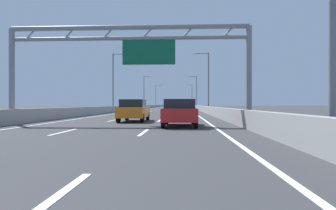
% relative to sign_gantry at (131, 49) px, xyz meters
% --- Properties ---
extents(ground_plane, '(260.00, 260.00, 0.00)m').
position_rel_sign_gantry_xyz_m(ground_plane, '(-0.18, 81.79, -4.82)').
color(ground_plane, '#38383A').
extents(lane_dash_left_1, '(0.16, 3.00, 0.01)m').
position_rel_sign_gantry_xyz_m(lane_dash_left_1, '(-1.98, -5.71, -4.82)').
color(lane_dash_left_1, white).
rests_on(lane_dash_left_1, ground_plane).
extents(lane_dash_left_2, '(0.16, 3.00, 0.01)m').
position_rel_sign_gantry_xyz_m(lane_dash_left_2, '(-1.98, 3.29, -4.82)').
color(lane_dash_left_2, white).
rests_on(lane_dash_left_2, ground_plane).
extents(lane_dash_left_3, '(0.16, 3.00, 0.01)m').
position_rel_sign_gantry_xyz_m(lane_dash_left_3, '(-1.98, 12.29, -4.82)').
color(lane_dash_left_3, white).
rests_on(lane_dash_left_3, ground_plane).
extents(lane_dash_left_4, '(0.16, 3.00, 0.01)m').
position_rel_sign_gantry_xyz_m(lane_dash_left_4, '(-1.98, 21.29, -4.82)').
color(lane_dash_left_4, white).
rests_on(lane_dash_left_4, ground_plane).
extents(lane_dash_left_5, '(0.16, 3.00, 0.01)m').
position_rel_sign_gantry_xyz_m(lane_dash_left_5, '(-1.98, 30.29, -4.82)').
color(lane_dash_left_5, white).
rests_on(lane_dash_left_5, ground_plane).
extents(lane_dash_left_6, '(0.16, 3.00, 0.01)m').
position_rel_sign_gantry_xyz_m(lane_dash_left_6, '(-1.98, 39.29, -4.82)').
color(lane_dash_left_6, white).
rests_on(lane_dash_left_6, ground_plane).
extents(lane_dash_left_7, '(0.16, 3.00, 0.01)m').
position_rel_sign_gantry_xyz_m(lane_dash_left_7, '(-1.98, 48.29, -4.82)').
color(lane_dash_left_7, white).
rests_on(lane_dash_left_7, ground_plane).
extents(lane_dash_left_8, '(0.16, 3.00, 0.01)m').
position_rel_sign_gantry_xyz_m(lane_dash_left_8, '(-1.98, 57.29, -4.82)').
color(lane_dash_left_8, white).
rests_on(lane_dash_left_8, ground_plane).
extents(lane_dash_left_9, '(0.16, 3.00, 0.01)m').
position_rel_sign_gantry_xyz_m(lane_dash_left_9, '(-1.98, 66.29, -4.82)').
color(lane_dash_left_9, white).
rests_on(lane_dash_left_9, ground_plane).
extents(lane_dash_left_10, '(0.16, 3.00, 0.01)m').
position_rel_sign_gantry_xyz_m(lane_dash_left_10, '(-1.98, 75.29, -4.82)').
color(lane_dash_left_10, white).
rests_on(lane_dash_left_10, ground_plane).
extents(lane_dash_left_11, '(0.16, 3.00, 0.01)m').
position_rel_sign_gantry_xyz_m(lane_dash_left_11, '(-1.98, 84.29, -4.82)').
color(lane_dash_left_11, white).
rests_on(lane_dash_left_11, ground_plane).
extents(lane_dash_left_12, '(0.16, 3.00, 0.01)m').
position_rel_sign_gantry_xyz_m(lane_dash_left_12, '(-1.98, 93.29, -4.82)').
color(lane_dash_left_12, white).
rests_on(lane_dash_left_12, ground_plane).
extents(lane_dash_left_13, '(0.16, 3.00, 0.01)m').
position_rel_sign_gantry_xyz_m(lane_dash_left_13, '(-1.98, 102.29, -4.82)').
color(lane_dash_left_13, white).
rests_on(lane_dash_left_13, ground_plane).
extents(lane_dash_left_14, '(0.16, 3.00, 0.01)m').
position_rel_sign_gantry_xyz_m(lane_dash_left_14, '(-1.98, 111.29, -4.82)').
color(lane_dash_left_14, white).
rests_on(lane_dash_left_14, ground_plane).
extents(lane_dash_left_15, '(0.16, 3.00, 0.01)m').
position_rel_sign_gantry_xyz_m(lane_dash_left_15, '(-1.98, 120.29, -4.82)').
color(lane_dash_left_15, white).
rests_on(lane_dash_left_15, ground_plane).
extents(lane_dash_left_16, '(0.16, 3.00, 0.01)m').
position_rel_sign_gantry_xyz_m(lane_dash_left_16, '(-1.98, 129.29, -4.82)').
color(lane_dash_left_16, white).
rests_on(lane_dash_left_16, ground_plane).
extents(lane_dash_left_17, '(0.16, 3.00, 0.01)m').
position_rel_sign_gantry_xyz_m(lane_dash_left_17, '(-1.98, 138.29, -4.82)').
color(lane_dash_left_17, white).
rests_on(lane_dash_left_17, ground_plane).
extents(lane_dash_right_0, '(0.16, 3.00, 0.01)m').
position_rel_sign_gantry_xyz_m(lane_dash_right_0, '(1.62, -14.71, -4.82)').
color(lane_dash_right_0, white).
rests_on(lane_dash_right_0, ground_plane).
extents(lane_dash_right_1, '(0.16, 3.00, 0.01)m').
position_rel_sign_gantry_xyz_m(lane_dash_right_1, '(1.62, -5.71, -4.82)').
color(lane_dash_right_1, white).
rests_on(lane_dash_right_1, ground_plane).
extents(lane_dash_right_2, '(0.16, 3.00, 0.01)m').
position_rel_sign_gantry_xyz_m(lane_dash_right_2, '(1.62, 3.29, -4.82)').
color(lane_dash_right_2, white).
rests_on(lane_dash_right_2, ground_plane).
extents(lane_dash_right_3, '(0.16, 3.00, 0.01)m').
position_rel_sign_gantry_xyz_m(lane_dash_right_3, '(1.62, 12.29, -4.82)').
color(lane_dash_right_3, white).
rests_on(lane_dash_right_3, ground_plane).
extents(lane_dash_right_4, '(0.16, 3.00, 0.01)m').
position_rel_sign_gantry_xyz_m(lane_dash_right_4, '(1.62, 21.29, -4.82)').
color(lane_dash_right_4, white).
rests_on(lane_dash_right_4, ground_plane).
extents(lane_dash_right_5, '(0.16, 3.00, 0.01)m').
position_rel_sign_gantry_xyz_m(lane_dash_right_5, '(1.62, 30.29, -4.82)').
color(lane_dash_right_5, white).
rests_on(lane_dash_right_5, ground_plane).
extents(lane_dash_right_6, '(0.16, 3.00, 0.01)m').
position_rel_sign_gantry_xyz_m(lane_dash_right_6, '(1.62, 39.29, -4.82)').
color(lane_dash_right_6, white).
rests_on(lane_dash_right_6, ground_plane).
extents(lane_dash_right_7, '(0.16, 3.00, 0.01)m').
position_rel_sign_gantry_xyz_m(lane_dash_right_7, '(1.62, 48.29, -4.82)').
color(lane_dash_right_7, white).
rests_on(lane_dash_right_7, ground_plane).
extents(lane_dash_right_8, '(0.16, 3.00, 0.01)m').
position_rel_sign_gantry_xyz_m(lane_dash_right_8, '(1.62, 57.29, -4.82)').
color(lane_dash_right_8, white).
rests_on(lane_dash_right_8, ground_plane).
extents(lane_dash_right_9, '(0.16, 3.00, 0.01)m').
position_rel_sign_gantry_xyz_m(lane_dash_right_9, '(1.62, 66.29, -4.82)').
color(lane_dash_right_9, white).
rests_on(lane_dash_right_9, ground_plane).
extents(lane_dash_right_10, '(0.16, 3.00, 0.01)m').
position_rel_sign_gantry_xyz_m(lane_dash_right_10, '(1.62, 75.29, -4.82)').
color(lane_dash_right_10, white).
rests_on(lane_dash_right_10, ground_plane).
extents(lane_dash_right_11, '(0.16, 3.00, 0.01)m').
position_rel_sign_gantry_xyz_m(lane_dash_right_11, '(1.62, 84.29, -4.82)').
color(lane_dash_right_11, white).
rests_on(lane_dash_right_11, ground_plane).
extents(lane_dash_right_12, '(0.16, 3.00, 0.01)m').
position_rel_sign_gantry_xyz_m(lane_dash_right_12, '(1.62, 93.29, -4.82)').
color(lane_dash_right_12, white).
rests_on(lane_dash_right_12, ground_plane).
extents(lane_dash_right_13, '(0.16, 3.00, 0.01)m').
position_rel_sign_gantry_xyz_m(lane_dash_right_13, '(1.62, 102.29, -4.82)').
color(lane_dash_right_13, white).
rests_on(lane_dash_right_13, ground_plane).
extents(lane_dash_right_14, '(0.16, 3.00, 0.01)m').
position_rel_sign_gantry_xyz_m(lane_dash_right_14, '(1.62, 111.29, -4.82)').
color(lane_dash_right_14, white).
rests_on(lane_dash_right_14, ground_plane).
extents(lane_dash_right_15, '(0.16, 3.00, 0.01)m').
position_rel_sign_gantry_xyz_m(lane_dash_right_15, '(1.62, 120.29, -4.82)').
color(lane_dash_right_15, white).
rests_on(lane_dash_right_15, ground_plane).
extents(lane_dash_right_16, '(0.16, 3.00, 0.01)m').
position_rel_sign_gantry_xyz_m(lane_dash_right_16, '(1.62, 129.29, -4.82)').
color(lane_dash_right_16, white).
rests_on(lane_dash_right_16, ground_plane).
extents(lane_dash_right_17, '(0.16, 3.00, 0.01)m').
position_rel_sign_gantry_xyz_m(lane_dash_right_17, '(1.62, 138.29, -4.82)').
color(lane_dash_right_17, white).
rests_on(lane_dash_right_17, ground_plane).
extents(edge_line_left, '(0.16, 176.00, 0.01)m').
position_rel_sign_gantry_xyz_m(edge_line_left, '(-5.43, 69.79, -4.82)').
color(edge_line_left, white).
rests_on(edge_line_left, ground_plane).
extents(edge_line_right, '(0.16, 176.00, 0.01)m').
position_rel_sign_gantry_xyz_m(edge_line_right, '(5.07, 69.79, -4.82)').
color(edge_line_right, white).
rests_on(edge_line_right, ground_plane).
extents(barrier_left, '(0.45, 220.00, 0.95)m').
position_rel_sign_gantry_xyz_m(barrier_left, '(-7.08, 91.79, -4.35)').
color(barrier_left, '#9E9E99').
rests_on(barrier_left, ground_plane).
extents(barrier_right, '(0.45, 220.00, 0.95)m').
position_rel_sign_gantry_xyz_m(barrier_right, '(6.72, 91.79, -4.35)').
color(barrier_right, '#9E9E99').
rests_on(barrier_right, ground_plane).
extents(sign_gantry, '(15.79, 0.36, 6.36)m').
position_rel_sign_gantry_xyz_m(sign_gantry, '(0.00, 0.00, 0.00)').
color(sign_gantry, gray).
rests_on(sign_gantry, ground_plane).
extents(streetlamp_left_mid, '(2.58, 0.28, 9.50)m').
position_rel_sign_gantry_xyz_m(streetlamp_left_mid, '(-7.65, 27.50, 0.57)').
color(streetlamp_left_mid, slate).
rests_on(streetlamp_left_mid, ground_plane).
extents(streetlamp_right_mid, '(2.58, 0.28, 9.50)m').
position_rel_sign_gantry_xyz_m(streetlamp_right_mid, '(7.29, 27.50, 0.57)').
color(streetlamp_right_mid, slate).
rests_on(streetlamp_right_mid, ground_plane).
extents(streetlamp_left_far, '(2.58, 0.28, 9.50)m').
position_rel_sign_gantry_xyz_m(streetlamp_left_far, '(-7.65, 65.02, 0.57)').
color(streetlamp_left_far, slate).
rests_on(streetlamp_left_far, ground_plane).
extents(streetlamp_right_far, '(2.58, 0.28, 9.50)m').
position_rel_sign_gantry_xyz_m(streetlamp_right_far, '(7.29, 65.02, 0.57)').
color(streetlamp_right_far, slate).
rests_on(streetlamp_right_far, ground_plane).
extents(streetlamp_left_distant, '(2.58, 0.28, 9.50)m').
position_rel_sign_gantry_xyz_m(streetlamp_left_distant, '(-7.65, 102.53, 0.57)').
color(streetlamp_left_distant, slate).
rests_on(streetlamp_left_distant, ground_plane).
extents(streetlamp_right_distant, '(2.58, 0.28, 9.50)m').
position_rel_sign_gantry_xyz_m(streetlamp_right_distant, '(7.29, 102.53, 0.57)').
color(streetlamp_right_distant, slate).
rests_on(streetlamp_right_distant, ground_plane).
extents(orange_car, '(1.85, 4.12, 1.59)m').
position_rel_sign_gantry_xyz_m(orange_car, '(-0.18, 2.23, -4.02)').
color(orange_car, orange).
rests_on(orange_car, ground_plane).
extents(blue_car, '(1.80, 4.67, 1.44)m').
position_rel_sign_gantry_xyz_m(blue_car, '(3.39, 100.43, -4.09)').
color(blue_car, '#2347AD').
rests_on(blue_car, ground_plane).
extents(silver_car, '(1.84, 4.28, 1.46)m').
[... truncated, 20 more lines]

